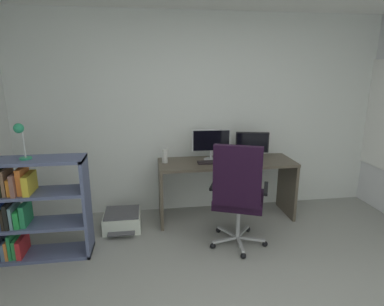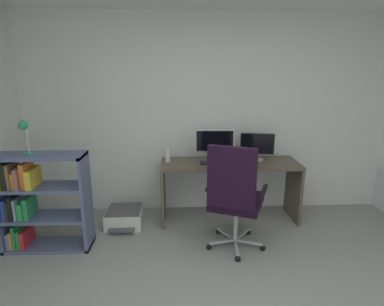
{
  "view_description": "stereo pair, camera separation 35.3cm",
  "coord_description": "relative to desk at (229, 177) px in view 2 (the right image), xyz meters",
  "views": [
    {
      "loc": [
        -0.72,
        -1.67,
        1.86
      ],
      "look_at": [
        -0.23,
        1.72,
        0.96
      ],
      "focal_mm": 29.54,
      "sensor_mm": 36.0,
      "label": 1
    },
    {
      "loc": [
        -0.37,
        -1.7,
        1.86
      ],
      "look_at": [
        -0.23,
        1.72,
        0.96
      ],
      "focal_mm": 29.54,
      "sensor_mm": 36.0,
      "label": 2
    }
  ],
  "objects": [
    {
      "name": "desktop_speaker",
      "position": [
        -0.77,
        0.04,
        0.27
      ],
      "size": [
        0.07,
        0.07,
        0.17
      ],
      "primitive_type": "cylinder",
      "color": "silver",
      "rests_on": "desk"
    },
    {
      "name": "wall_back",
      "position": [
        -0.25,
        0.4,
        0.71
      ],
      "size": [
        4.74,
        0.1,
        2.56
      ],
      "primitive_type": "cube",
      "color": "silver",
      "rests_on": "ground"
    },
    {
      "name": "computer_mouse",
      "position": [
        0.06,
        -0.04,
        0.2
      ],
      "size": [
        0.07,
        0.11,
        0.03
      ],
      "primitive_type": "cube",
      "rotation": [
        0.0,
        0.0,
        0.09
      ],
      "color": "black",
      "rests_on": "desk"
    },
    {
      "name": "monitor_main",
      "position": [
        -0.18,
        0.09,
        0.42
      ],
      "size": [
        0.49,
        0.18,
        0.39
      ],
      "color": "#B2B5B7",
      "rests_on": "desk"
    },
    {
      "name": "bookshelf",
      "position": [
        -2.14,
        -0.6,
        -0.04
      ],
      "size": [
        0.89,
        0.33,
        1.04
      ],
      "color": "slate",
      "rests_on": "ground"
    },
    {
      "name": "office_chair",
      "position": [
        -0.07,
        -0.76,
        0.07
      ],
      "size": [
        0.67,
        0.71,
        1.17
      ],
      "color": "#B7BABC",
      "rests_on": "ground"
    },
    {
      "name": "keyboard",
      "position": [
        -0.2,
        -0.05,
        0.2
      ],
      "size": [
        0.34,
        0.14,
        0.02
      ],
      "primitive_type": "cube",
      "rotation": [
        0.0,
        0.0,
        -0.02
      ],
      "color": "black",
      "rests_on": "desk"
    },
    {
      "name": "desk",
      "position": [
        0.0,
        0.0,
        0.0
      ],
      "size": [
        1.7,
        0.56,
        0.75
      ],
      "color": "brown",
      "rests_on": "ground"
    },
    {
      "name": "desk_lamp",
      "position": [
        -2.14,
        -0.6,
        0.71
      ],
      "size": [
        0.13,
        0.11,
        0.35
      ],
      "color": "#279062",
      "rests_on": "bookshelf"
    },
    {
      "name": "printer",
      "position": [
        -1.3,
        -0.13,
        -0.46
      ],
      "size": [
        0.44,
        0.5,
        0.21
      ],
      "color": "silver",
      "rests_on": "ground"
    },
    {
      "name": "monitor_secondary",
      "position": [
        0.35,
        0.09,
        0.38
      ],
      "size": [
        0.42,
        0.18,
        0.34
      ],
      "color": "#B2B5B7",
      "rests_on": "desk"
    }
  ]
}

